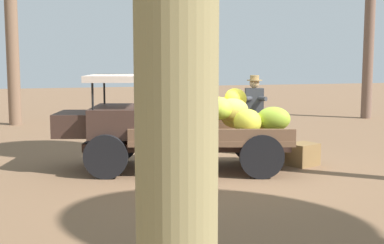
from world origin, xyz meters
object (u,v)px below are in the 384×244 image
object	(u,v)px
truck	(173,122)
farmer	(254,110)
wooden_crate	(303,154)
loose_banana_bunch	(237,143)

from	to	relation	value
truck	farmer	bearing A→B (deg)	-137.41
truck	wooden_crate	world-z (taller)	truck
wooden_crate	loose_banana_bunch	size ratio (longest dim) A/B	1.02
farmer	wooden_crate	xyz separation A→B (m)	(-0.47, 1.41, -0.79)
loose_banana_bunch	wooden_crate	bearing A→B (deg)	108.79
truck	loose_banana_bunch	world-z (taller)	truck
wooden_crate	farmer	bearing A→B (deg)	-71.51
truck	loose_banana_bunch	xyz separation A→B (m)	(-1.95, -1.58, -0.75)
farmer	wooden_crate	size ratio (longest dim) A/B	3.13
truck	wooden_crate	size ratio (longest dim) A/B	8.18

